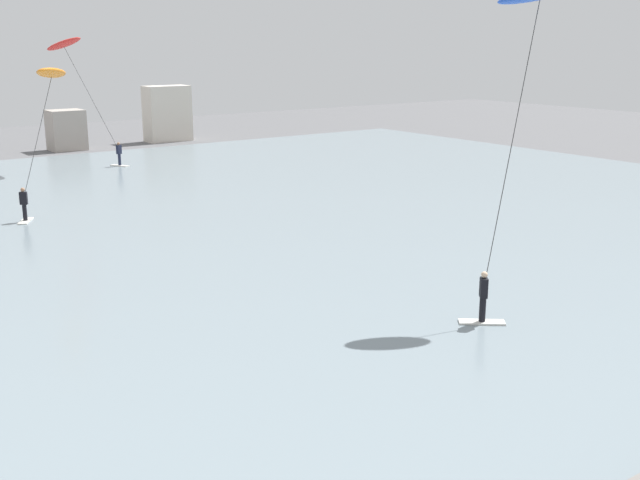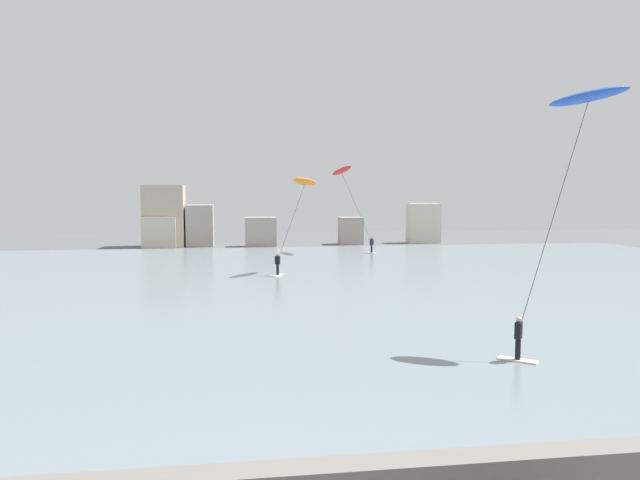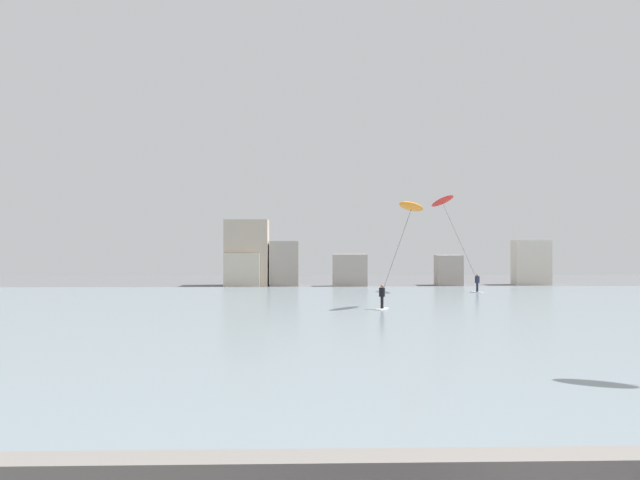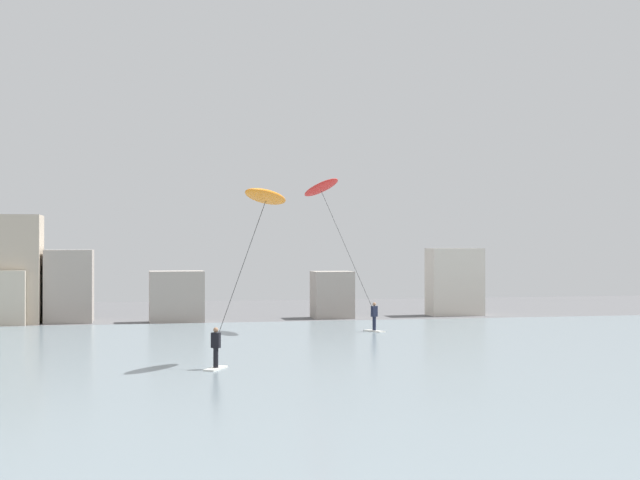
# 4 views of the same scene
# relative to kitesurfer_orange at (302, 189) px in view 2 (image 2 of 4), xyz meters

# --- Properties ---
(water_bay) EXTENTS (84.00, 52.00, 0.10)m
(water_bay) POSITION_rel_kitesurfer_orange_xyz_m (-3.56, -5.66, -6.36)
(water_bay) COLOR gray
(water_bay) RESTS_ON ground
(far_shore_buildings) EXTENTS (34.56, 4.66, 6.91)m
(far_shore_buildings) POSITION_rel_kitesurfer_orange_xyz_m (-5.63, 23.53, -3.82)
(far_shore_buildings) COLOR beige
(far_shore_buildings) RESTS_ON ground
(kitesurfer_orange) EXTENTS (4.04, 3.43, 7.37)m
(kitesurfer_orange) POSITION_rel_kitesurfer_orange_xyz_m (0.00, 0.00, 0.00)
(kitesurfer_orange) COLOR silver
(kitesurfer_orange) RESTS_ON water_bay
(kitesurfer_blue) EXTENTS (5.34, 2.79, 10.31)m
(kitesurfer_blue) POSITION_rel_kitesurfer_orange_xyz_m (8.18, -22.32, 2.43)
(kitesurfer_blue) COLOR silver
(kitesurfer_blue) RESTS_ON water_bay
(kitesurfer_red) EXTENTS (4.39, 3.74, 8.77)m
(kitesurfer_red) POSITION_rel_kitesurfer_orange_xyz_m (5.68, 13.84, 1.22)
(kitesurfer_red) COLOR silver
(kitesurfer_red) RESTS_ON water_bay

